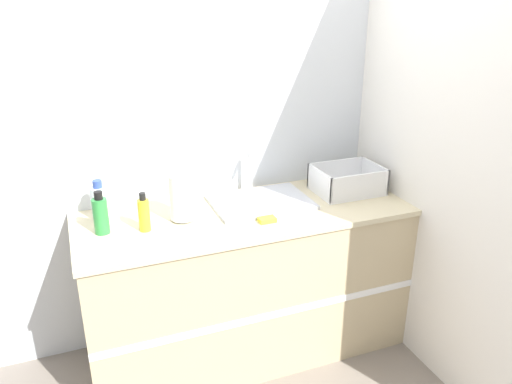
% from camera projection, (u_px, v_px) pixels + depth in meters
% --- Properties ---
extents(ground_plane, '(12.00, 12.00, 0.00)m').
position_uv_depth(ground_plane, '(268.00, 381.00, 2.81)').
color(ground_plane, slate).
extents(wall_back, '(4.23, 0.06, 2.60)m').
position_uv_depth(wall_back, '(224.00, 127.00, 2.94)').
color(wall_back, silver).
rests_on(wall_back, ground_plane).
extents(wall_right, '(0.06, 2.67, 2.60)m').
position_uv_depth(wall_right, '(396.00, 127.00, 2.94)').
color(wall_right, silver).
rests_on(wall_right, ground_plane).
extents(counter_cabinet, '(1.85, 0.70, 0.91)m').
position_uv_depth(counter_cabinet, '(247.00, 282.00, 2.93)').
color(counter_cabinet, tan).
rests_on(counter_cabinet, ground_plane).
extents(sink, '(0.55, 0.41, 0.26)m').
position_uv_depth(sink, '(260.00, 200.00, 2.87)').
color(sink, silver).
rests_on(sink, counter_cabinet).
extents(paper_towel_roll, '(0.13, 0.13, 0.26)m').
position_uv_depth(paper_towel_roll, '(182.00, 197.00, 2.61)').
color(paper_towel_roll, '#4C4C51').
rests_on(paper_towel_roll, counter_cabinet).
extents(dish_rack, '(0.39, 0.30, 0.16)m').
position_uv_depth(dish_rack, '(347.00, 183.00, 3.01)').
color(dish_rack, white).
rests_on(dish_rack, counter_cabinet).
extents(bottle_yellow, '(0.06, 0.06, 0.20)m').
position_uv_depth(bottle_yellow, '(144.00, 214.00, 2.51)').
color(bottle_yellow, yellow).
rests_on(bottle_yellow, counter_cabinet).
extents(bottle_clear, '(0.09, 0.09, 0.22)m').
position_uv_depth(bottle_clear, '(100.00, 202.00, 2.64)').
color(bottle_clear, silver).
rests_on(bottle_clear, counter_cabinet).
extents(bottle_green, '(0.08, 0.08, 0.22)m').
position_uv_depth(bottle_green, '(101.00, 215.00, 2.48)').
color(bottle_green, '#2D8C3D').
rests_on(bottle_green, counter_cabinet).
extents(sponge, '(0.09, 0.06, 0.02)m').
position_uv_depth(sponge, '(267.00, 220.00, 2.63)').
color(sponge, yellow).
rests_on(sponge, counter_cabinet).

